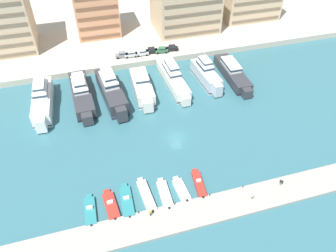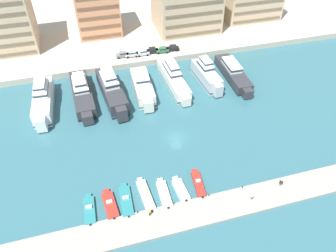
{
  "view_description": "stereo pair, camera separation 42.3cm",
  "coord_description": "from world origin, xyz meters",
  "px_view_note": "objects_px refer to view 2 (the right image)",
  "views": [
    {
      "loc": [
        -17.63,
        -53.5,
        54.55
      ],
      "look_at": [
        -1.46,
        2.05,
        2.5
      ],
      "focal_mm": 35.0,
      "sensor_mm": 36.0,
      "label": 1
    },
    {
      "loc": [
        -17.22,
        -53.62,
        54.55
      ],
      "look_at": [
        -1.46,
        2.05,
        2.5
      ],
      "focal_mm": 35.0,
      "sensor_mm": 36.0,
      "label": 2
    }
  ],
  "objects_px": {
    "yacht_ivory_center": "(173,78)",
    "car_silver_left": "(132,54)",
    "car_green_center": "(162,50)",
    "pedestrian_near_edge": "(150,212)",
    "motorboat_cream_center_left": "(145,195)",
    "motorboat_red_left": "(110,205)",
    "car_black_center_left": "(152,50)",
    "motorboat_white_center_right": "(180,189)",
    "motorboat_teal_far_left": "(89,210)",
    "car_silver_mid_left": "(143,52)",
    "yacht_ivory_center_left": "(143,86)",
    "yacht_charcoal_mid_right": "(233,73)",
    "car_grey_far_left": "(123,54)",
    "yacht_white_far_left": "(43,99)",
    "pedestrian_mid_deck": "(252,196)",
    "yacht_silver_center_right": "(207,74)",
    "pedestrian_far_side": "(281,183)",
    "yacht_charcoal_mid_left": "(112,90)",
    "motorboat_red_mid_right": "(198,184)",
    "car_black_center_right": "(173,48)",
    "motorboat_cream_center": "(164,194)",
    "yacht_charcoal_left": "(82,93)",
    "motorboat_teal_mid_left": "(126,200)"
  },
  "relations": [
    {
      "from": "yacht_ivory_center_left",
      "to": "yacht_ivory_center",
      "type": "bearing_deg",
      "value": 11.72
    },
    {
      "from": "pedestrian_mid_deck",
      "to": "motorboat_cream_center_left",
      "type": "bearing_deg",
      "value": 161.18
    },
    {
      "from": "yacht_ivory_center",
      "to": "motorboat_red_left",
      "type": "distance_m",
      "value": 43.75
    },
    {
      "from": "motorboat_red_left",
      "to": "car_black_center_left",
      "type": "xyz_separation_m",
      "value": [
        21.37,
        52.59,
        2.39
      ]
    },
    {
      "from": "pedestrian_near_edge",
      "to": "motorboat_white_center_right",
      "type": "bearing_deg",
      "value": 29.79
    },
    {
      "from": "yacht_silver_center_right",
      "to": "motorboat_white_center_right",
      "type": "xyz_separation_m",
      "value": [
        -18.97,
        -35.4,
        -2.09
      ]
    },
    {
      "from": "motorboat_cream_center_left",
      "to": "motorboat_red_left",
      "type": "bearing_deg",
      "value": -177.65
    },
    {
      "from": "motorboat_teal_far_left",
      "to": "motorboat_cream_center_left",
      "type": "bearing_deg",
      "value": 1.77
    },
    {
      "from": "yacht_charcoal_mid_left",
      "to": "motorboat_cream_center",
      "type": "bearing_deg",
      "value": -81.84
    },
    {
      "from": "yacht_charcoal_mid_right",
      "to": "car_black_center_right",
      "type": "xyz_separation_m",
      "value": [
        -13.47,
        17.33,
        1.13
      ]
    },
    {
      "from": "motorboat_teal_mid_left",
      "to": "motorboat_cream_center_left",
      "type": "relative_size",
      "value": 0.96
    },
    {
      "from": "pedestrian_far_side",
      "to": "motorboat_red_left",
      "type": "bearing_deg",
      "value": 171.65
    },
    {
      "from": "yacht_charcoal_mid_left",
      "to": "yacht_silver_center_right",
      "type": "distance_m",
      "value": 27.53
    },
    {
      "from": "yacht_charcoal_mid_right",
      "to": "motorboat_cream_center_left",
      "type": "height_order",
      "value": "yacht_charcoal_mid_right"
    },
    {
      "from": "car_green_center",
      "to": "yacht_charcoal_left",
      "type": "bearing_deg",
      "value": -150.13
    },
    {
      "from": "motorboat_white_center_right",
      "to": "motorboat_teal_far_left",
      "type": "bearing_deg",
      "value": 179.21
    },
    {
      "from": "yacht_ivory_center_left",
      "to": "pedestrian_mid_deck",
      "type": "xyz_separation_m",
      "value": [
        12.71,
        -41.22,
        -0.65
      ]
    },
    {
      "from": "motorboat_teal_far_left",
      "to": "motorboat_white_center_right",
      "type": "xyz_separation_m",
      "value": [
        18.32,
        -0.25,
        0.11
      ]
    },
    {
      "from": "motorboat_teal_mid_left",
      "to": "motorboat_white_center_right",
      "type": "relative_size",
      "value": 1.28
    },
    {
      "from": "motorboat_teal_far_left",
      "to": "car_silver_left",
      "type": "bearing_deg",
      "value": 70.28
    },
    {
      "from": "motorboat_red_mid_right",
      "to": "car_black_center_right",
      "type": "distance_m",
      "value": 53.19
    },
    {
      "from": "car_black_center_left",
      "to": "car_black_center_right",
      "type": "xyz_separation_m",
      "value": [
        6.79,
        -0.28,
        0.0
      ]
    },
    {
      "from": "car_grey_far_left",
      "to": "car_green_center",
      "type": "distance_m",
      "value": 12.71
    },
    {
      "from": "motorboat_red_mid_right",
      "to": "yacht_ivory_center_left",
      "type": "bearing_deg",
      "value": 96.55
    },
    {
      "from": "yacht_silver_center_right",
      "to": "car_black_center_left",
      "type": "relative_size",
      "value": 4.0
    },
    {
      "from": "yacht_charcoal_left",
      "to": "pedestrian_near_edge",
      "type": "bearing_deg",
      "value": -77.69
    },
    {
      "from": "yacht_ivory_center",
      "to": "car_silver_left",
      "type": "relative_size",
      "value": 5.27
    },
    {
      "from": "yacht_charcoal_left",
      "to": "car_grey_far_left",
      "type": "distance_m",
      "value": 21.23
    },
    {
      "from": "yacht_ivory_center_left",
      "to": "yacht_charcoal_mid_right",
      "type": "bearing_deg",
      "value": 0.49
    },
    {
      "from": "car_black_center_left",
      "to": "pedestrian_near_edge",
      "type": "height_order",
      "value": "car_black_center_left"
    },
    {
      "from": "yacht_ivory_center",
      "to": "motorboat_teal_far_left",
      "type": "distance_m",
      "value": 46.08
    },
    {
      "from": "motorboat_red_mid_right",
      "to": "car_silver_left",
      "type": "xyz_separation_m",
      "value": [
        -3.6,
        52.01,
        2.38
      ]
    },
    {
      "from": "motorboat_red_left",
      "to": "car_black_center_left",
      "type": "distance_m",
      "value": 56.81
    },
    {
      "from": "yacht_silver_center_right",
      "to": "pedestrian_far_side",
      "type": "distance_m",
      "value": 40.14
    },
    {
      "from": "yacht_silver_center_right",
      "to": "pedestrian_near_edge",
      "type": "distance_m",
      "value": 47.64
    },
    {
      "from": "motorboat_red_left",
      "to": "car_silver_mid_left",
      "type": "relative_size",
      "value": 1.79
    },
    {
      "from": "car_black_center_left",
      "to": "car_green_center",
      "type": "relative_size",
      "value": 0.98
    },
    {
      "from": "yacht_white_far_left",
      "to": "pedestrian_mid_deck",
      "type": "height_order",
      "value": "yacht_white_far_left"
    },
    {
      "from": "motorboat_white_center_right",
      "to": "pedestrian_near_edge",
      "type": "bearing_deg",
      "value": -150.21
    },
    {
      "from": "yacht_charcoal_mid_left",
      "to": "car_black_center_left",
      "type": "distance_m",
      "value": 23.72
    },
    {
      "from": "car_silver_left",
      "to": "pedestrian_far_side",
      "type": "height_order",
      "value": "car_silver_left"
    },
    {
      "from": "car_grey_far_left",
      "to": "yacht_white_far_left",
      "type": "bearing_deg",
      "value": -144.94
    },
    {
      "from": "yacht_charcoal_mid_right",
      "to": "car_grey_far_left",
      "type": "xyz_separation_m",
      "value": [
        -29.68,
        17.54,
        1.13
      ]
    },
    {
      "from": "yacht_charcoal_mid_right",
      "to": "yacht_silver_center_right",
      "type": "bearing_deg",
      "value": 179.16
    },
    {
      "from": "motorboat_teal_far_left",
      "to": "yacht_ivory_center",
      "type": "bearing_deg",
      "value": 52.94
    },
    {
      "from": "car_green_center",
      "to": "pedestrian_near_edge",
      "type": "xyz_separation_m",
      "value": [
        -17.74,
        -56.49,
        -1.23
      ]
    },
    {
      "from": "yacht_silver_center_right",
      "to": "pedestrian_mid_deck",
      "type": "relative_size",
      "value": 9.76
    },
    {
      "from": "motorboat_teal_mid_left",
      "to": "car_black_center_right",
      "type": "xyz_separation_m",
      "value": [
        24.95,
        52.14,
        2.48
      ]
    },
    {
      "from": "yacht_charcoal_left",
      "to": "motorboat_cream_center",
      "type": "bearing_deg",
      "value": -70.8
    },
    {
      "from": "yacht_charcoal_mid_right",
      "to": "car_silver_left",
      "type": "relative_size",
      "value": 5.15
    }
  ]
}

